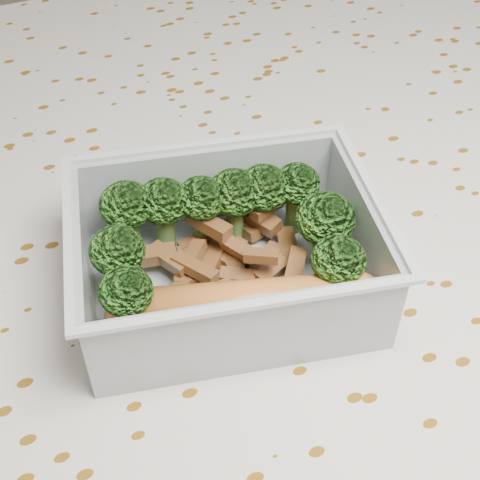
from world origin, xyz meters
name	(u,v)px	position (x,y,z in m)	size (l,w,h in m)	color
dining_table	(247,342)	(0.00, 0.00, 0.67)	(1.40, 0.90, 0.75)	brown
tablecloth	(248,301)	(0.00, 0.00, 0.72)	(1.46, 0.96, 0.19)	silver
lunch_container	(227,264)	(-0.02, -0.01, 0.78)	(0.22, 0.19, 0.07)	#B7BEC6
broccoli_florets	(223,219)	(-0.01, 0.01, 0.80)	(0.17, 0.14, 0.06)	#608C3F
meat_pile	(231,255)	(-0.01, 0.00, 0.77)	(0.11, 0.08, 0.03)	brown
sausage	(246,305)	(-0.03, -0.05, 0.78)	(0.16, 0.07, 0.03)	orange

